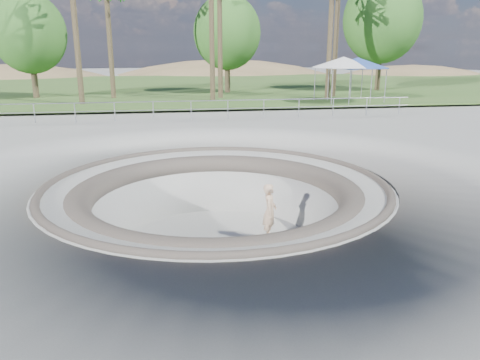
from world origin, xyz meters
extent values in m
plane|color=#9D9D98|center=(0.00, 0.00, 0.00)|extent=(180.00, 180.00, 0.00)
torus|color=#9D9D98|center=(0.00, 0.00, -2.00)|extent=(14.00, 14.00, 4.00)
cylinder|color=#9D9D98|center=(0.00, 0.00, -1.95)|extent=(6.60, 6.60, 0.10)
torus|color=#4D453E|center=(0.00, 0.00, -0.02)|extent=(10.24, 10.24, 0.24)
torus|color=#4D453E|center=(0.00, 0.00, -0.45)|extent=(8.91, 8.91, 0.81)
cube|color=#385A24|center=(0.00, 34.00, 0.22)|extent=(180.00, 36.00, 0.12)
ellipsoid|color=brown|center=(-22.00, 55.00, -6.44)|extent=(50.40, 36.00, 23.40)
ellipsoid|color=brown|center=(8.00, 60.00, -7.87)|extent=(61.60, 44.00, 28.60)
ellipsoid|color=brown|center=(35.00, 52.00, -5.36)|extent=(42.00, 30.00, 19.50)
cylinder|color=gray|center=(0.00, 12.00, 1.17)|extent=(25.00, 0.05, 0.05)
cylinder|color=gray|center=(0.00, 12.00, 0.72)|extent=(25.00, 0.05, 0.05)
cube|color=olive|center=(1.64, -0.05, -1.82)|extent=(0.93, 0.50, 0.02)
cylinder|color=#A9A9AE|center=(1.64, -0.05, -1.86)|extent=(0.09, 0.19, 0.04)
cylinder|color=#A9A9AE|center=(1.64, -0.05, -1.86)|extent=(0.09, 0.19, 0.04)
cylinder|color=beige|center=(1.64, -0.05, -1.87)|extent=(0.08, 0.05, 0.07)
cylinder|color=beige|center=(1.64, -0.05, -1.87)|extent=(0.08, 0.05, 0.07)
cylinder|color=beige|center=(1.64, -0.05, -1.87)|extent=(0.08, 0.05, 0.07)
cylinder|color=beige|center=(1.64, -0.05, -1.87)|extent=(0.08, 0.05, 0.07)
imported|color=tan|center=(1.64, -0.05, -0.93)|extent=(0.60, 0.74, 1.76)
cylinder|color=gray|center=(9.38, 16.58, 1.40)|extent=(0.06, 0.06, 2.24)
cylinder|color=gray|center=(12.23, 16.58, 1.40)|extent=(0.06, 0.06, 2.24)
cylinder|color=gray|center=(9.38, 19.42, 1.40)|extent=(0.06, 0.06, 2.24)
cylinder|color=gray|center=(12.23, 19.42, 1.40)|extent=(0.06, 0.06, 2.24)
cube|color=silver|center=(10.80, 18.00, 2.62)|extent=(3.32, 3.32, 0.08)
cone|color=silver|center=(10.80, 18.00, 2.98)|extent=(6.02, 6.02, 0.71)
cylinder|color=gray|center=(10.43, 16.60, 1.38)|extent=(0.06, 0.06, 2.20)
cylinder|color=gray|center=(13.23, 16.60, 1.38)|extent=(0.06, 0.06, 2.20)
cylinder|color=gray|center=(10.43, 19.40, 1.38)|extent=(0.06, 0.06, 2.20)
cylinder|color=gray|center=(13.23, 19.40, 1.38)|extent=(0.06, 0.06, 2.20)
cube|color=#294897|center=(11.83, 18.00, 2.58)|extent=(3.49, 3.49, 0.08)
cone|color=#294897|center=(11.83, 18.00, 2.93)|extent=(5.84, 5.84, 0.70)
cylinder|color=brown|center=(-6.85, 19.64, 5.80)|extent=(0.36, 0.36, 11.26)
cylinder|color=brown|center=(-5.11, 23.19, 4.24)|extent=(0.36, 0.36, 8.14)
cylinder|color=brown|center=(2.10, 20.76, 6.65)|extent=(0.36, 0.36, 12.96)
cylinder|color=brown|center=(2.84, 22.15, 4.72)|extent=(0.36, 0.36, 9.11)
cylinder|color=brown|center=(11.56, 21.71, 5.14)|extent=(0.36, 0.36, 9.95)
cylinder|color=brown|center=(10.73, 20.71, 4.66)|extent=(0.36, 0.36, 8.98)
cylinder|color=brown|center=(-10.89, 24.33, 2.39)|extent=(0.44, 0.44, 4.44)
ellipsoid|color=#366723|center=(-10.89, 24.33, 4.92)|extent=(5.30, 4.82, 5.78)
cylinder|color=brown|center=(3.95, 26.40, 2.48)|extent=(0.44, 0.44, 4.61)
ellipsoid|color=#366723|center=(3.95, 26.40, 5.11)|extent=(5.51, 5.01, 6.01)
cylinder|color=brown|center=(17.39, 26.43, 2.99)|extent=(0.44, 0.44, 5.65)
ellipsoid|color=#366723|center=(17.39, 26.43, 6.22)|extent=(6.74, 6.13, 7.36)
camera|label=1|loc=(-1.45, -13.30, 3.93)|focal=35.00mm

